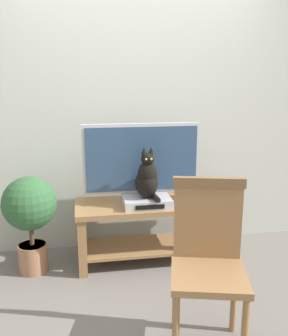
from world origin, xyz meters
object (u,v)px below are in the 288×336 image
(media_box, at_px, (147,201))
(book_stack, at_px, (190,197))
(wooden_chair, at_px, (208,253))
(potted_plant, at_px, (30,212))
(tv, at_px, (142,161))
(tv_stand, at_px, (143,221))
(cat, at_px, (147,179))

(media_box, distance_m, book_stack, 0.39)
(wooden_chair, distance_m, potted_plant, 1.56)
(tv, distance_m, potted_plant, 1.01)
(media_box, xyz_separation_m, book_stack, (0.39, 0.04, 0.00))
(wooden_chair, xyz_separation_m, potted_plant, (-1.14, 1.07, -0.06))
(tv_stand, height_order, book_stack, book_stack)
(cat, bearing_deg, book_stack, 7.10)
(cat, height_order, potted_plant, cat)
(wooden_chair, height_order, book_stack, wooden_chair)
(tv_stand, bearing_deg, tv, 89.98)
(tv, relative_size, media_box, 2.53)
(tv, xyz_separation_m, cat, (0.02, -0.16, -0.12))
(tv_stand, height_order, potted_plant, potted_plant)
(tv, bearing_deg, potted_plant, -173.37)
(media_box, bearing_deg, wooden_chair, -80.06)
(tv, distance_m, cat, 0.20)
(wooden_chair, bearing_deg, tv, 99.65)
(wooden_chair, xyz_separation_m, book_stack, (0.21, 1.07, -0.01))
(tv, xyz_separation_m, media_box, (0.02, -0.14, -0.32))
(media_box, bearing_deg, tv, 97.48)
(tv_stand, relative_size, tv, 1.15)
(cat, relative_size, wooden_chair, 0.43)
(media_box, height_order, potted_plant, potted_plant)
(tv_stand, bearing_deg, cat, -77.28)
(tv_stand, distance_m, book_stack, 0.46)
(potted_plant, bearing_deg, tv_stand, 2.57)
(book_stack, xyz_separation_m, potted_plant, (-1.35, -0.00, -0.04))
(book_stack, relative_size, potted_plant, 0.29)
(tv, height_order, cat, tv)
(wooden_chair, bearing_deg, book_stack, 78.77)
(cat, height_order, book_stack, cat)
(tv, bearing_deg, book_stack, -14.52)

